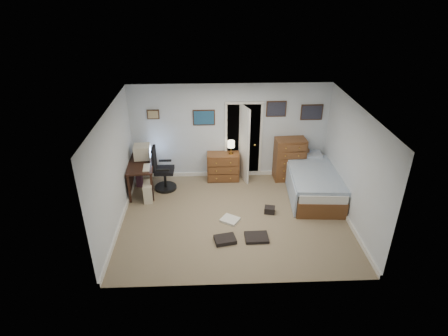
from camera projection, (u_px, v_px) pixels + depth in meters
The scene contains 15 objects.
floor at pixel (234, 218), 8.35m from camera, with size 5.00×4.00×0.02m, color #88745D.
computer_desk at pixel (138, 168), 9.19m from camera, with size 0.70×1.35×0.76m.
crt_monitor at pixel (142, 152), 9.17m from camera, with size 0.42×0.39×0.36m.
keyboard at pixel (146, 168), 8.81m from camera, with size 0.15×0.41×0.02m, color beige.
pc_tower at pixel (148, 192), 8.89m from camera, with size 0.24×0.44×0.46m.
office_chair at pixel (162, 173), 9.27m from camera, with size 0.55×0.56×1.13m.
media_stack at pixel (139, 173), 9.41m from camera, with size 0.15×0.15×0.75m, color maroon.
low_dresser at pixel (223, 167), 9.74m from camera, with size 0.82×0.41×0.73m, color brown.
table_lamp at pixel (231, 145), 9.45m from camera, with size 0.19×0.19×0.36m.
doorway at pixel (242, 136), 9.90m from camera, with size 0.96×1.12×2.05m.
tall_dresser at pixel (289, 159), 9.68m from camera, with size 0.77×0.45×1.13m, color brown.
headboard_bookcase at pixel (290, 162), 9.85m from camera, with size 0.91×0.27×0.81m.
bed at pixel (313, 182), 9.09m from camera, with size 1.32×2.28×0.72m.
wall_posters at pixel (253, 113), 9.30m from camera, with size 4.38×0.04×0.60m.
floor_clutter at pixel (245, 229), 7.89m from camera, with size 1.43×1.30×0.15m.
Camera 1 is at (-0.51, -6.86, 4.85)m, focal length 30.00 mm.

